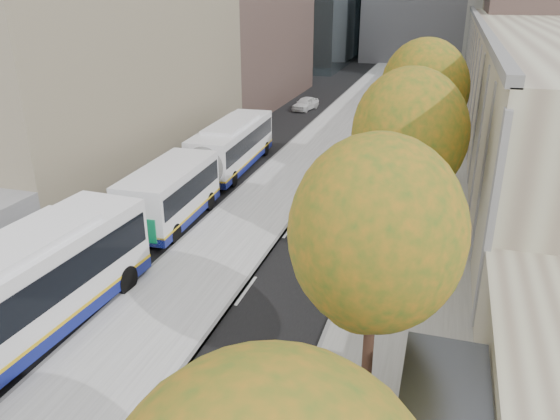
% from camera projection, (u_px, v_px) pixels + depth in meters
% --- Properties ---
extents(bus_platform, '(4.25, 150.00, 0.15)m').
position_uv_depth(bus_platform, '(304.00, 159.00, 36.23)').
color(bus_platform, '#A2A2A2').
rests_on(bus_platform, ground).
extents(sidewalk, '(4.75, 150.00, 0.08)m').
position_uv_depth(sidewalk, '(428.00, 171.00, 34.07)').
color(sidewalk, gray).
rests_on(sidewalk, ground).
extents(bus_shelter, '(1.90, 4.40, 2.53)m').
position_uv_depth(bus_shelter, '(452.00, 416.00, 11.55)').
color(bus_shelter, '#383A3F').
rests_on(bus_shelter, sidewalk).
extents(tree_c, '(4.20, 4.20, 7.28)m').
position_uv_depth(tree_c, '(376.00, 234.00, 12.77)').
color(tree_c, '#321E19').
rests_on(tree_c, sidewalk).
extents(tree_d, '(4.40, 4.40, 7.60)m').
position_uv_depth(tree_d, '(409.00, 134.00, 20.66)').
color(tree_d, '#321E19').
rests_on(tree_d, sidewalk).
extents(tree_e, '(4.60, 4.60, 7.92)m').
position_uv_depth(tree_e, '(424.00, 90.00, 28.54)').
color(tree_e, '#321E19').
rests_on(tree_e, sidewalk).
extents(bus_far, '(3.16, 17.04, 2.83)m').
position_uv_depth(bus_far, '(210.00, 162.00, 30.61)').
color(bus_far, white).
rests_on(bus_far, ground).
extents(distant_car, '(2.13, 3.76, 1.21)m').
position_uv_depth(distant_car, '(305.00, 104.00, 51.11)').
color(distant_car, silver).
rests_on(distant_car, ground).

